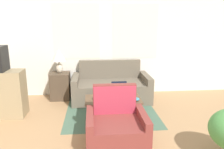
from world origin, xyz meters
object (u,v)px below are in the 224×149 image
object	(u,v)px
table_lamp	(59,58)
coffee_table	(113,101)
armchair	(116,129)
snack_bowl	(135,99)
cup_white	(111,100)
cup_navy	(96,98)
couch	(111,88)
laptop	(120,94)
cup_yellow	(133,95)

from	to	relation	value
table_lamp	coffee_table	distance (m)	1.82
armchair	snack_bowl	distance (m)	0.83
coffee_table	cup_white	world-z (taller)	cup_white
coffee_table	cup_navy	bearing A→B (deg)	-167.00
couch	laptop	size ratio (longest dim) A/B	5.56
laptop	couch	bearing A→B (deg)	93.80
coffee_table	cup_navy	distance (m)	0.33
cup_navy	snack_bowl	world-z (taller)	cup_navy
armchair	cup_navy	bearing A→B (deg)	109.86
laptop	cup_white	size ratio (longest dim) A/B	3.75
armchair	snack_bowl	xyz separation A→B (m)	(0.42, 0.69, 0.20)
laptop	cup_white	world-z (taller)	laptop
table_lamp	cup_navy	bearing A→B (deg)	-59.28
laptop	cup_white	distance (m)	0.32
armchair	coffee_table	distance (m)	0.84
snack_bowl	cup_navy	bearing A→B (deg)	174.74
armchair	laptop	bearing A→B (deg)	79.69
couch	snack_bowl	xyz separation A→B (m)	(0.32, -1.30, 0.19)
couch	cup_navy	distance (m)	1.31
table_lamp	cup_yellow	bearing A→B (deg)	-41.02
couch	laptop	bearing A→B (deg)	-86.20
armchair	coffee_table	bearing A→B (deg)	87.91
table_lamp	laptop	size ratio (longest dim) A/B	1.71
couch	armchair	size ratio (longest dim) A/B	2.02
table_lamp	snack_bowl	world-z (taller)	table_lamp
laptop	armchair	bearing A→B (deg)	-100.31
coffee_table	laptop	size ratio (longest dim) A/B	3.16
cup_yellow	snack_bowl	xyz separation A→B (m)	(0.02, -0.15, -0.03)
cup_white	armchair	bearing A→B (deg)	-88.30
coffee_table	snack_bowl	world-z (taller)	snack_bowl
couch	coffee_table	distance (m)	1.17
couch	snack_bowl	world-z (taller)	couch
laptop	snack_bowl	size ratio (longest dim) A/B	2.15
table_lamp	cup_navy	world-z (taller)	table_lamp
armchair	cup_navy	distance (m)	0.83
coffee_table	laptop	xyz separation A→B (m)	(0.14, 0.09, 0.11)
armchair	coffee_table	xyz separation A→B (m)	(0.03, 0.83, 0.12)
couch	cup_yellow	distance (m)	1.21
coffee_table	cup_yellow	world-z (taller)	cup_yellow
armchair	table_lamp	distance (m)	2.50
couch	cup_white	size ratio (longest dim) A/B	20.84
armchair	couch	bearing A→B (deg)	87.24
laptop	cup_yellow	bearing A→B (deg)	-19.44
couch	cup_yellow	size ratio (longest dim) A/B	16.54
coffee_table	armchair	bearing A→B (deg)	-92.09
table_lamp	snack_bowl	xyz separation A→B (m)	(1.51, -1.44, -0.53)
table_lamp	laptop	world-z (taller)	table_lamp
table_lamp	coffee_table	bearing A→B (deg)	-49.37
cup_navy	cup_white	bearing A→B (deg)	-19.66
couch	table_lamp	xyz separation A→B (m)	(-1.19, 0.14, 0.72)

